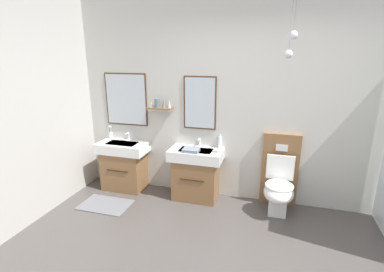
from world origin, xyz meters
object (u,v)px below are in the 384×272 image
(toothbrush_cup, at_px, (111,135))
(vanity_sink_left, at_px, (124,164))
(folded_hand_towel, at_px, (191,150))
(vanity_sink_right, at_px, (196,172))
(toilet, at_px, (279,183))
(soap_dispenser, at_px, (220,142))

(toothbrush_cup, bearing_deg, vanity_sink_left, -26.59)
(vanity_sink_left, distance_m, folded_hand_towel, 1.16)
(toothbrush_cup, distance_m, folded_hand_towel, 1.41)
(vanity_sink_right, height_order, toothbrush_cup, toothbrush_cup)
(vanity_sink_left, bearing_deg, toilet, -0.44)
(vanity_sink_left, height_order, toilet, toilet)
(vanity_sink_left, xyz_separation_m, vanity_sink_right, (1.13, 0.00, 0.00))
(vanity_sink_left, relative_size, folded_hand_towel, 3.34)
(vanity_sink_left, distance_m, soap_dispenser, 1.50)
(vanity_sink_right, xyz_separation_m, soap_dispenser, (0.30, 0.15, 0.43))
(toothbrush_cup, xyz_separation_m, folded_hand_towel, (1.38, -0.27, -0.03))
(vanity_sink_left, relative_size, vanity_sink_right, 1.00)
(vanity_sink_right, relative_size, folded_hand_towel, 3.34)
(toilet, bearing_deg, vanity_sink_left, 179.56)
(vanity_sink_right, bearing_deg, vanity_sink_left, 180.00)
(vanity_sink_left, xyz_separation_m, toothbrush_cup, (-0.29, 0.14, 0.40))
(vanity_sink_right, bearing_deg, soap_dispenser, 27.35)
(vanity_sink_right, distance_m, soap_dispenser, 0.55)
(folded_hand_towel, bearing_deg, toothbrush_cup, 169.07)
(vanity_sink_right, xyz_separation_m, folded_hand_towel, (-0.04, -0.12, 0.37))
(toilet, distance_m, soap_dispenser, 0.96)
(toothbrush_cup, bearing_deg, soap_dispenser, 0.33)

